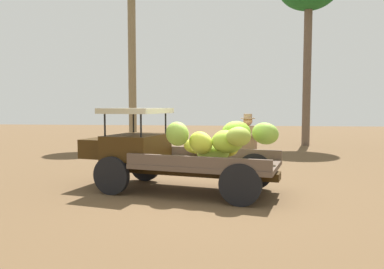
% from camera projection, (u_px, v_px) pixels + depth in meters
% --- Properties ---
extents(ground_plane, '(60.00, 60.00, 0.00)m').
position_uv_depth(ground_plane, '(202.00, 195.00, 7.92)').
color(ground_plane, brown).
extents(truck, '(4.65, 2.54, 1.85)m').
position_uv_depth(truck, '(175.00, 150.00, 8.19)').
color(truck, '#37230B').
rests_on(truck, ground).
extents(farmer, '(0.55, 0.51, 1.72)m').
position_uv_depth(farmer, '(247.00, 144.00, 8.89)').
color(farmer, '#445E6C').
rests_on(farmer, ground).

